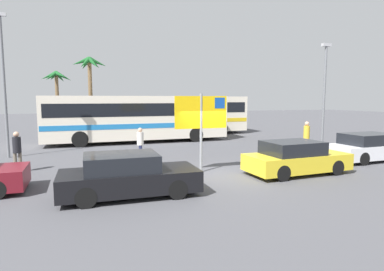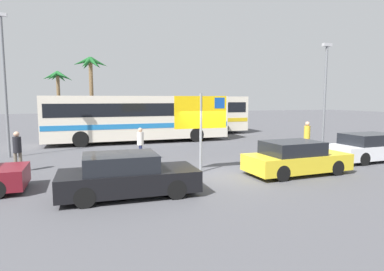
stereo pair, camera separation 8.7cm
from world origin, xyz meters
The scene contains 14 objects.
ground centered at (0.00, 0.00, 0.00)m, with size 120.00×120.00×0.00m, color #4C4C51.
bus_front_coach centered at (-1.20, 10.68, 1.78)m, with size 12.30×2.62×3.17m.
bus_rear_coach centered at (2.46, 14.36, 1.78)m, with size 12.30×2.62×3.17m.
ferry_sign centered at (-0.33, 0.64, 2.33)m, with size 2.20×0.11×3.20m.
car_black centered at (-3.67, -1.65, 0.64)m, with size 4.24×1.87×1.32m.
car_yellow centered at (3.08, -0.90, 0.64)m, with size 4.22×1.92×1.32m.
car_white centered at (8.33, 0.28, 0.64)m, with size 4.65×1.87×1.32m.
pedestrian_by_bus centered at (6.47, 2.70, 1.06)m, with size 0.32×0.32×1.78m.
pedestrian_crossing_lot centered at (-7.44, 3.06, 0.99)m, with size 0.32×0.32×1.67m.
pedestrian_near_sign centered at (-2.29, 3.81, 0.95)m, with size 0.32×0.32×1.62m.
lamp_post_left_side centered at (-8.48, 6.95, 3.91)m, with size 0.56×0.20×7.16m.
lamp_post_right_side centered at (8.29, 3.57, 3.36)m, with size 0.56×0.20×6.08m.
palm_tree_seaside centered at (-6.91, 22.01, 4.49)m, with size 2.85×2.71×5.61m.
palm_tree_inland centered at (-4.04, 16.57, 5.10)m, with size 2.84×2.60×6.40m.
Camera 1 is at (-5.02, -11.50, 3.00)m, focal length 30.22 mm.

